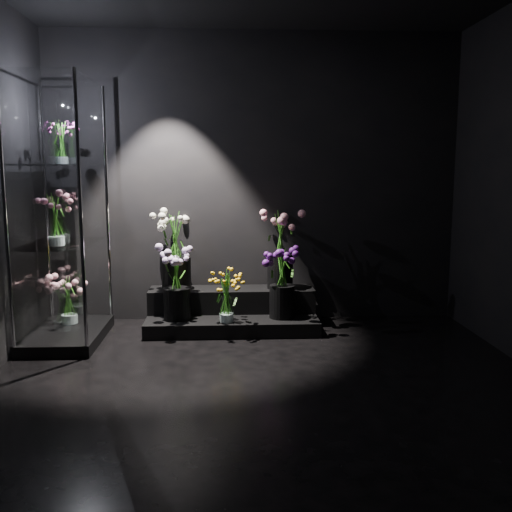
{
  "coord_description": "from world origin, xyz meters",
  "views": [
    {
      "loc": [
        -0.26,
        -3.62,
        1.5
      ],
      "look_at": [
        -0.02,
        1.2,
        0.76
      ],
      "focal_mm": 40.0,
      "sensor_mm": 36.0,
      "label": 1
    }
  ],
  "objects": [
    {
      "name": "bouquet_pink_roses",
      "position": [
        0.24,
        1.77,
        0.79
      ],
      "size": [
        0.49,
        0.49,
        0.75
      ],
      "rotation": [
        0.0,
        0.0,
        0.31
      ],
      "color": "black",
      "rests_on": "display_riser"
    },
    {
      "name": "bouquet_case_pink",
      "position": [
        -1.66,
        1.08,
        1.1
      ],
      "size": [
        0.36,
        0.36,
        0.42
      ],
      "rotation": [
        0.0,
        0.0,
        0.2
      ],
      "color": "white",
      "rests_on": "display_case"
    },
    {
      "name": "floor",
      "position": [
        0.0,
        0.0,
        0.0
      ],
      "size": [
        4.0,
        4.0,
        0.0
      ],
      "primitive_type": "plane",
      "color": "black",
      "rests_on": "ground"
    },
    {
      "name": "bouquet_cream_roses",
      "position": [
        -0.76,
        1.76,
        0.76
      ],
      "size": [
        0.46,
        0.46,
        0.74
      ],
      "rotation": [
        0.0,
        0.0,
        -0.25
      ],
      "color": "black",
      "rests_on": "display_riser"
    },
    {
      "name": "bouquet_orange_bells",
      "position": [
        -0.28,
        1.36,
        0.38
      ],
      "size": [
        0.3,
        0.3,
        0.47
      ],
      "rotation": [
        0.0,
        0.0,
        -0.05
      ],
      "color": "white",
      "rests_on": "display_riser"
    },
    {
      "name": "wall_front",
      "position": [
        0.0,
        -2.0,
        1.4
      ],
      "size": [
        4.0,
        0.0,
        4.0
      ],
      "primitive_type": "plane",
      "rotation": [
        -1.57,
        0.0,
        0.0
      ],
      "color": "black",
      "rests_on": "floor"
    },
    {
      "name": "bouquet_lilac",
      "position": [
        -0.73,
        1.49,
        0.5
      ],
      "size": [
        0.45,
        0.45,
        0.66
      ],
      "rotation": [
        0.0,
        0.0,
        0.33
      ],
      "color": "black",
      "rests_on": "display_riser"
    },
    {
      "name": "display_case",
      "position": [
        -1.67,
        1.3,
        1.12
      ],
      "size": [
        0.61,
        1.02,
        2.24
      ],
      "color": "black",
      "rests_on": "floor"
    },
    {
      "name": "bouquet_purple",
      "position": [
        0.24,
        1.5,
        0.5
      ],
      "size": [
        0.39,
        0.39,
        0.64
      ],
      "rotation": [
        0.0,
        0.0,
        0.13
      ],
      "color": "black",
      "rests_on": "display_riser"
    },
    {
      "name": "wall_back",
      "position": [
        0.0,
        2.0,
        1.4
      ],
      "size": [
        4.0,
        0.0,
        4.0
      ],
      "primitive_type": "plane",
      "rotation": [
        1.57,
        0.0,
        0.0
      ],
      "color": "black",
      "rests_on": "floor"
    },
    {
      "name": "display_riser",
      "position": [
        -0.23,
        1.68,
        0.15
      ],
      "size": [
        1.59,
        0.71,
        0.35
      ],
      "color": "black",
      "rests_on": "floor"
    },
    {
      "name": "bouquet_case_base_pink",
      "position": [
        -1.7,
        1.49,
        0.33
      ],
      "size": [
        0.4,
        0.4,
        0.42
      ],
      "rotation": [
        0.0,
        0.0,
        0.19
      ],
      "color": "white",
      "rests_on": "display_case"
    },
    {
      "name": "bouquet_case_magenta",
      "position": [
        -1.68,
        1.42,
        1.72
      ],
      "size": [
        0.26,
        0.26,
        0.35
      ],
      "rotation": [
        0.0,
        0.0,
        0.16
      ],
      "color": "white",
      "rests_on": "display_case"
    }
  ]
}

